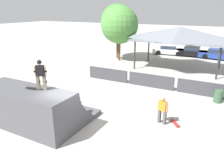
# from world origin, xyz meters

# --- Properties ---
(ground_plane) EXTENTS (160.00, 160.00, 0.00)m
(ground_plane) POSITION_xyz_m (0.00, 0.00, 0.00)
(ground_plane) COLOR #ADA8A0
(quarter_pipe_ramp) EXTENTS (5.55, 3.99, 2.07)m
(quarter_pipe_ramp) POSITION_xyz_m (-2.47, -0.61, 0.90)
(quarter_pipe_ramp) COLOR #4C4C51
(quarter_pipe_ramp) RESTS_ON ground
(skater_on_deck) EXTENTS (0.65, 0.43, 1.55)m
(skater_on_deck) POSITION_xyz_m (-1.55, -0.62, 2.96)
(skater_on_deck) COLOR #6B6051
(skater_on_deck) RESTS_ON quarter_pipe_ramp
(skateboard_on_deck) EXTENTS (0.84, 0.37, 0.09)m
(skateboard_on_deck) POSITION_xyz_m (-2.02, -0.74, 2.13)
(skateboard_on_deck) COLOR blue
(skateboard_on_deck) RESTS_ON quarter_pipe_ramp
(bystander_walking) EXTENTS (0.62, 0.32, 1.55)m
(bystander_walking) POSITION_xyz_m (3.80, 2.60, 0.86)
(bystander_walking) COLOR #4C4C51
(bystander_walking) RESTS_ON ground
(skateboard_on_ground) EXTENTS (0.67, 0.78, 0.09)m
(skateboard_on_ground) POSITION_xyz_m (4.50, 2.82, 0.06)
(skateboard_on_ground) COLOR red
(skateboard_on_ground) RESTS_ON ground
(barrier_fence) EXTENTS (11.50, 0.12, 1.05)m
(barrier_fence) POSITION_xyz_m (1.39, 7.94, 0.53)
(barrier_fence) COLOR #3D3D42
(barrier_fence) RESTS_ON ground
(pavilion_shelter) EXTENTS (9.20, 5.15, 4.29)m
(pavilion_shelter) POSITION_xyz_m (1.97, 14.81, 3.57)
(pavilion_shelter) COLOR #2D2D33
(pavilion_shelter) RESTS_ON ground
(tree_beside_pavilion) EXTENTS (4.37, 4.37, 6.38)m
(tree_beside_pavilion) POSITION_xyz_m (-5.09, 15.47, 4.19)
(tree_beside_pavilion) COLOR brown
(tree_beside_pavilion) RESTS_ON ground
(tree_far_back) EXTENTS (4.09, 4.09, 6.58)m
(tree_far_back) POSITION_xyz_m (-5.85, 16.48, 4.52)
(tree_far_back) COLOR brown
(tree_far_back) RESTS_ON ground
(trash_bin) EXTENTS (0.52, 0.52, 0.85)m
(trash_bin) POSITION_xyz_m (6.32, 7.14, 0.42)
(trash_bin) COLOR #385B3D
(trash_bin) RESTS_ON ground
(parked_car_white) EXTENTS (4.41, 2.22, 1.27)m
(parked_car_white) POSITION_xyz_m (-0.66, 21.84, 0.60)
(parked_car_white) COLOR silver
(parked_car_white) RESTS_ON ground
(parked_car_black) EXTENTS (4.07, 1.76, 1.27)m
(parked_car_black) POSITION_xyz_m (2.40, 22.05, 0.60)
(parked_car_black) COLOR black
(parked_car_black) RESTS_ON ground
(parked_car_blue) EXTENTS (4.56, 2.01, 1.27)m
(parked_car_blue) POSITION_xyz_m (5.46, 21.78, 0.60)
(parked_car_blue) COLOR navy
(parked_car_blue) RESTS_ON ground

